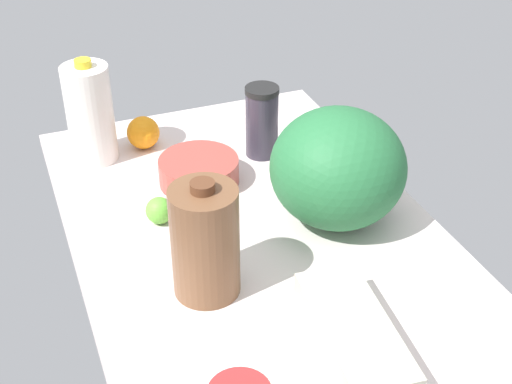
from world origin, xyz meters
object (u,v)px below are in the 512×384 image
object	(u,v)px
egg_carton	(354,336)
mixing_bowl	(199,171)
milk_jug	(90,114)
watermelon	(338,168)
shaker_bottle	(262,121)
lime_loose	(159,210)
orange_by_jug	(143,133)
chocolate_milk_jug	(205,242)

from	to	relation	value
egg_carton	mixing_bowl	distance (cm)	61.72
milk_jug	watermelon	xyz separation A→B (cm)	(-44.61, -43.90, 0.46)
milk_jug	shaker_bottle	distance (cm)	41.53
mixing_bowl	lime_loose	world-z (taller)	mixing_bowl
milk_jug	orange_by_jug	distance (cm)	15.01
egg_carton	orange_by_jug	size ratio (longest dim) A/B	3.56
chocolate_milk_jug	lime_loose	distance (cm)	26.16
egg_carton	watermelon	bearing A→B (deg)	-16.17
lime_loose	mixing_bowl	bearing A→B (deg)	-46.52
shaker_bottle	orange_by_jug	world-z (taller)	shaker_bottle
shaker_bottle	watermelon	bearing A→B (deg)	-171.68
mixing_bowl	orange_by_jug	world-z (taller)	orange_by_jug
egg_carton	watermelon	size ratio (longest dim) A/B	1.02
shaker_bottle	lime_loose	size ratio (longest dim) A/B	3.07
lime_loose	watermelon	bearing A→B (deg)	-109.00
watermelon	lime_loose	xyz separation A→B (cm)	(12.41, 36.03, -9.81)
milk_jug	mixing_bowl	size ratio (longest dim) A/B	1.39
milk_jug	lime_loose	distance (cm)	34.44
mixing_bowl	orange_by_jug	size ratio (longest dim) A/B	2.27
mixing_bowl	lime_loose	distance (cm)	17.60
orange_by_jug	egg_carton	bearing A→B (deg)	-168.61
chocolate_milk_jug	mixing_bowl	xyz separation A→B (cm)	(36.73, -9.96, -8.30)
watermelon	lime_loose	distance (cm)	39.34
orange_by_jug	lime_loose	size ratio (longest dim) A/B	1.40
chocolate_milk_jug	lime_loose	xyz separation A→B (cm)	(24.62, 2.81, -8.40)
shaker_bottle	lime_loose	xyz separation A→B (cm)	(-19.11, 31.42, -6.17)
lime_loose	chocolate_milk_jug	bearing A→B (deg)	-173.48
shaker_bottle	orange_by_jug	xyz separation A→B (cm)	(14.01, 26.73, -4.98)
chocolate_milk_jug	egg_carton	world-z (taller)	chocolate_milk_jug
watermelon	lime_loose	bearing A→B (deg)	71.00
orange_by_jug	lime_loose	xyz separation A→B (cm)	(-33.12, 4.69, -1.19)
mixing_bowl	orange_by_jug	xyz separation A→B (cm)	(21.01, 8.08, 1.09)
chocolate_milk_jug	egg_carton	distance (cm)	31.62
milk_jug	shaker_bottle	xyz separation A→B (cm)	(-13.09, -39.29, -3.18)
chocolate_milk_jug	orange_by_jug	world-z (taller)	chocolate_milk_jug
milk_jug	lime_loose	xyz separation A→B (cm)	(-32.20, -7.87, -9.35)
chocolate_milk_jug	shaker_bottle	xyz separation A→B (cm)	(43.73, -28.60, -2.23)
shaker_bottle	orange_by_jug	distance (cm)	30.59
milk_jug	watermelon	size ratio (longest dim) A/B	0.91
milk_jug	watermelon	bearing A→B (deg)	-135.46
orange_by_jug	milk_jug	bearing A→B (deg)	94.19
lime_loose	egg_carton	bearing A→B (deg)	-156.58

